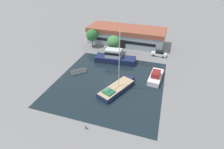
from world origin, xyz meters
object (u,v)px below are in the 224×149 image
motor_cruiser (115,57)px  small_dinghy (79,71)px  warehouse_building (126,35)px  quay_tree_by_water (92,35)px  parked_car (159,54)px  sailboat_moored (117,88)px  cabin_boat (156,77)px  quay_tree_near_building (114,42)px

motor_cruiser → small_dinghy: (-7.61, -8.78, -1.09)m
warehouse_building → quay_tree_by_water: (-10.52, -6.84, 1.22)m
warehouse_building → parked_car: warehouse_building is taller
motor_cruiser → small_dinghy: 11.67m
warehouse_building → sailboat_moored: size_ratio=1.95×
quay_tree_by_water → cabin_boat: 28.08m
warehouse_building → motor_cruiser: size_ratio=2.25×
quay_tree_near_building → parked_car: 14.94m
sailboat_moored → motor_cruiser: 14.34m
sailboat_moored → cabin_boat: size_ratio=1.88×
quay_tree_near_building → cabin_boat: quay_tree_near_building is taller
motor_cruiser → sailboat_moored: bearing=-165.2°
quay_tree_by_water → sailboat_moored: bearing=-54.9°
warehouse_building → parked_car: size_ratio=5.70×
warehouse_building → parked_car: 14.91m
quay_tree_by_water → motor_cruiser: (10.89, -8.65, -2.75)m
sailboat_moored → warehouse_building: bearing=123.3°
warehouse_building → parked_car: (12.73, -7.47, -2.10)m
small_dinghy → sailboat_moored: bearing=26.4°
cabin_boat → small_dinghy: bearing=-167.4°
quay_tree_near_building → cabin_boat: (14.76, -11.54, -3.05)m
parked_car → motor_cruiser: size_ratio=0.40×
parked_car → sailboat_moored: sailboat_moored is taller
warehouse_building → small_dinghy: warehouse_building is taller
quay_tree_near_building → quay_tree_by_water: 9.46m
sailboat_moored → cabin_boat: (8.05, 7.36, 0.24)m
quay_tree_near_building → parked_car: size_ratio=1.24×
quay_tree_by_water → motor_cruiser: size_ratio=0.50×
quay_tree_by_water → small_dinghy: bearing=-79.3°
sailboat_moored → cabin_boat: bearing=65.9°
quay_tree_by_water → warehouse_building: bearing=33.0°
warehouse_building → small_dinghy: size_ratio=6.70×
parked_car → sailboat_moored: size_ratio=0.34×
warehouse_building → motor_cruiser: warehouse_building is taller
quay_tree_near_building → motor_cruiser: size_ratio=0.49×
warehouse_building → cabin_boat: warehouse_building is taller
warehouse_building → small_dinghy: bearing=-105.1°
sailboat_moored → small_dinghy: bearing=-177.7°
sailboat_moored → parked_car: bearing=93.9°
quay_tree_near_building → small_dinghy: (-5.59, -14.16, -3.61)m
quay_tree_near_building → sailboat_moored: bearing=-70.5°
quay_tree_by_water → quay_tree_near_building: bearing=-20.3°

